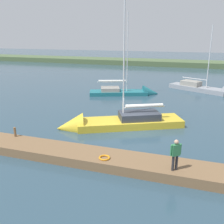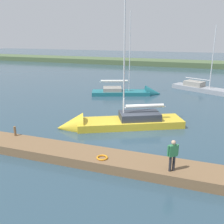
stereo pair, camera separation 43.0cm
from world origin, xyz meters
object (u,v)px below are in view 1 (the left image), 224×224
at_px(sailboat_mid_channel, 111,124).
at_px(person_on_dock, 176,153).
at_px(life_ring_buoy, 104,158).
at_px(sailboat_far_left, 130,93).
at_px(mooring_post_near, 15,132).
at_px(sailboat_outer_mooring, 207,90).

distance_m(sailboat_mid_channel, person_on_dock, 8.80).
height_order(life_ring_buoy, sailboat_mid_channel, sailboat_mid_channel).
distance_m(life_ring_buoy, sailboat_far_left, 18.98).
bearing_deg(sailboat_far_left, sailboat_mid_channel, -103.41).
height_order(sailboat_far_left, sailboat_mid_channel, sailboat_mid_channel).
height_order(sailboat_mid_channel, person_on_dock, sailboat_mid_channel).
distance_m(mooring_post_near, person_on_dock, 11.08).
distance_m(sailboat_mid_channel, sailboat_outer_mooring, 18.53).
xyz_separation_m(mooring_post_near, sailboat_far_left, (-3.85, -17.53, -0.73)).
xyz_separation_m(life_ring_buoy, sailboat_mid_channel, (1.72, -6.52, -0.39)).
height_order(mooring_post_near, sailboat_mid_channel, sailboat_mid_channel).
height_order(sailboat_outer_mooring, person_on_dock, sailboat_outer_mooring).
relative_size(mooring_post_near, sailboat_mid_channel, 0.06).
relative_size(mooring_post_near, sailboat_far_left, 0.06).
height_order(sailboat_far_left, person_on_dock, sailboat_far_left).
height_order(sailboat_far_left, sailboat_outer_mooring, sailboat_far_left).
relative_size(mooring_post_near, life_ring_buoy, 1.02).
bearing_deg(life_ring_buoy, person_on_dock, 178.79).
xyz_separation_m(mooring_post_near, life_ring_buoy, (-7.05, 1.17, -0.29)).
xyz_separation_m(sailboat_far_left, person_on_dock, (-7.13, 18.79, 1.39)).
height_order(mooring_post_near, sailboat_far_left, sailboat_far_left).
distance_m(mooring_post_near, sailboat_far_left, 17.97).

